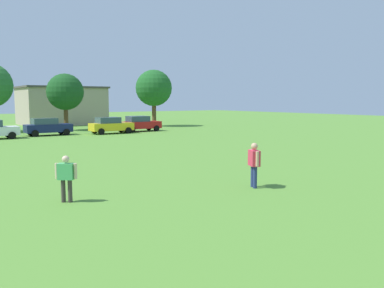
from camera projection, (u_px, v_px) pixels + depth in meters
name	position (u px, v px, depth m)	size (l,w,h in m)	color
adult_bystander	(254.00, 161.00, 15.90)	(0.53, 0.78, 1.77)	navy
bystander_midfield	(66.00, 175.00, 13.62)	(0.62, 0.55, 1.59)	#3F3833
parked_car_navy_2	(47.00, 127.00, 39.33)	(4.30, 2.02, 1.68)	#141E4C
parked_car_yellow_3	(111.00, 125.00, 41.49)	(4.30, 2.02, 1.68)	yellow
parked_car_red_4	(140.00, 124.00, 44.47)	(4.30, 2.02, 1.68)	red
tree_right	(65.00, 92.00, 45.51)	(4.08, 4.08, 6.36)	brown
tree_far_right	(154.00, 88.00, 52.62)	(4.69, 4.69, 7.31)	brown
house_left	(63.00, 109.00, 57.34)	(9.56, 7.40, 4.32)	beige
house_right	(61.00, 106.00, 57.17)	(10.99, 9.10, 5.25)	tan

